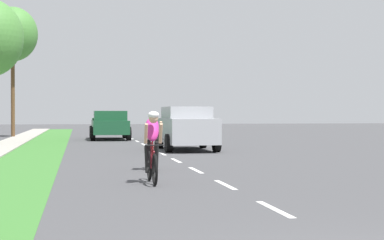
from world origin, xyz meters
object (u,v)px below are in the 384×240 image
(cyclist_trailing, at_px, (153,140))
(pickup_dark_green, at_px, (110,125))
(cyclist_lead, at_px, (152,146))
(street_tree_far, at_px, (13,35))
(suv_silver, at_px, (187,127))

(cyclist_trailing, distance_m, pickup_dark_green, 19.79)
(cyclist_lead, xyz_separation_m, cyclist_trailing, (0.39, 3.11, 0.00))
(cyclist_lead, relative_size, street_tree_far, 0.21)
(suv_silver, bearing_deg, pickup_dark_green, 103.71)
(cyclist_lead, xyz_separation_m, pickup_dark_green, (0.16, 22.90, 0.02))
(suv_silver, distance_m, pickup_dark_green, 11.15)
(cyclist_trailing, bearing_deg, street_tree_far, 104.00)
(suv_silver, xyz_separation_m, pickup_dark_green, (-2.64, 10.83, -0.12))
(pickup_dark_green, relative_size, street_tree_far, 0.63)
(cyclist_trailing, height_order, suv_silver, suv_silver)
(cyclist_trailing, bearing_deg, cyclist_lead, -97.14)
(cyclist_lead, xyz_separation_m, suv_silver, (2.81, 12.07, 0.14))
(cyclist_lead, bearing_deg, suv_silver, 76.91)
(cyclist_trailing, relative_size, pickup_dark_green, 0.34)
(suv_silver, bearing_deg, cyclist_trailing, -105.09)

